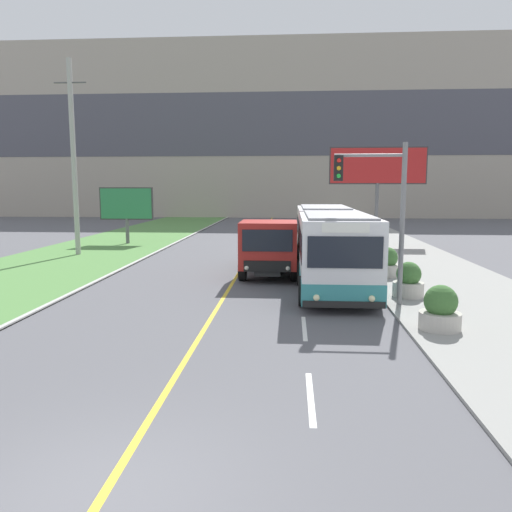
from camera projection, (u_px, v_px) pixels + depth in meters
The scene contains 13 objects.
ground_plane at pixel (102, 497), 6.31m from camera, with size 300.00×300.00×0.00m, color #56565B.
lane_marking_centre at pixel (166, 427), 8.15m from camera, with size 2.88×140.00×0.01m.
apartment_block_background at pixel (274, 132), 64.59m from camera, with size 80.00×8.04×21.75m.
city_bus at pixel (329, 244), 21.00m from camera, with size 2.68×12.65×2.94m.
dump_truck at pixel (270, 248), 21.63m from camera, with size 2.45×6.49×2.46m.
utility_pole_far at pixel (74, 158), 27.86m from camera, with size 1.80×0.28×10.83m.
traffic_light_mast at pixel (381, 203), 15.85m from camera, with size 2.28×0.32×5.27m.
billboard_large at pixel (378, 169), 33.72m from camera, with size 6.52×0.24×6.54m.
billboard_small at pixel (126, 205), 33.79m from camera, with size 3.65×0.24×3.84m.
planter_round_near at pixel (440, 310), 13.37m from camera, with size 1.10×1.10×1.21m.
planter_round_second at pixel (408, 281), 17.33m from camera, with size 1.06×1.06×1.23m.
planter_round_third at pixel (387, 264), 21.30m from camera, with size 1.10×1.10×1.25m.
planter_round_far at pixel (371, 252), 25.27m from camera, with size 0.98×0.98×1.18m.
Camera 1 is at (2.36, -5.68, 3.90)m, focal length 35.00 mm.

